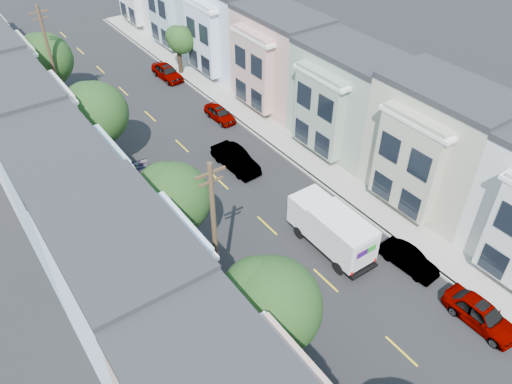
{
  "coord_description": "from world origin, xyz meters",
  "views": [
    {
      "loc": [
        -15.09,
        -14.02,
        23.06
      ],
      "look_at": [
        -0.07,
        7.19,
        2.2
      ],
      "focal_mm": 35.0,
      "sensor_mm": 36.0,
      "label": 1
    }
  ],
  "objects": [
    {
      "name": "ground",
      "position": [
        0.0,
        0.0,
        0.0
      ],
      "size": [
        160.0,
        160.0,
        0.0
      ],
      "primitive_type": "plane",
      "color": "black",
      "rests_on": "ground"
    },
    {
      "name": "road_slab",
      "position": [
        0.0,
        15.0,
        0.01
      ],
      "size": [
        12.0,
        70.0,
        0.02
      ],
      "primitive_type": "cube",
      "color": "black",
      "rests_on": "ground"
    },
    {
      "name": "curb_left",
      "position": [
        -6.05,
        15.0,
        0.07
      ],
      "size": [
        0.3,
        70.0,
        0.15
      ],
      "primitive_type": "cube",
      "color": "gray",
      "rests_on": "ground"
    },
    {
      "name": "curb_right",
      "position": [
        6.05,
        15.0,
        0.07
      ],
      "size": [
        0.3,
        70.0,
        0.15
      ],
      "primitive_type": "cube",
      "color": "gray",
      "rests_on": "ground"
    },
    {
      "name": "sidewalk_left",
      "position": [
        -7.35,
        15.0,
        0.07
      ],
      "size": [
        2.6,
        70.0,
        0.15
      ],
      "primitive_type": "cube",
      "color": "gray",
      "rests_on": "ground"
    },
    {
      "name": "sidewalk_right",
      "position": [
        7.35,
        15.0,
        0.07
      ],
      "size": [
        2.6,
        70.0,
        0.15
      ],
      "primitive_type": "cube",
      "color": "gray",
      "rests_on": "ground"
    },
    {
      "name": "centerline",
      "position": [
        0.0,
        15.0,
        0.0
      ],
      "size": [
        0.12,
        70.0,
        0.01
      ],
      "primitive_type": "cube",
      "color": "gold",
      "rests_on": "ground"
    },
    {
      "name": "townhouse_row_left",
      "position": [
        -11.15,
        15.0,
        0.0
      ],
      "size": [
        5.0,
        70.0,
        8.5
      ],
      "primitive_type": "cube",
      "color": "gray",
      "rests_on": "ground"
    },
    {
      "name": "townhouse_row_right",
      "position": [
        11.15,
        15.0,
        0.0
      ],
      "size": [
        5.0,
        70.0,
        8.5
      ],
      "primitive_type": "cube",
      "color": "gray",
      "rests_on": "ground"
    },
    {
      "name": "tree_b",
      "position": [
        -6.3,
        -2.68,
        4.85
      ],
      "size": [
        4.7,
        4.7,
        7.22
      ],
      "color": "black",
      "rests_on": "ground"
    },
    {
      "name": "tree_c",
      "position": [
        -6.3,
        6.62,
        4.92
      ],
      "size": [
        4.26,
        4.26,
        7.08
      ],
      "color": "black",
      "rests_on": "ground"
    },
    {
      "name": "tree_d",
      "position": [
        -6.3,
        18.67,
        4.84
      ],
      "size": [
        4.7,
        4.7,
        7.2
      ],
      "color": "black",
      "rests_on": "ground"
    },
    {
      "name": "tree_e",
      "position": [
        -6.3,
        30.63,
        4.66
      ],
      "size": [
        4.7,
        4.7,
        7.03
      ],
      "color": "black",
      "rests_on": "ground"
    },
    {
      "name": "tree_far_r",
      "position": [
        6.89,
        30.25,
        3.49
      ],
      "size": [
        2.82,
        2.82,
        4.95
      ],
      "color": "black",
      "rests_on": "ground"
    },
    {
      "name": "utility_pole_near",
      "position": [
        -6.3,
        2.0,
        5.15
      ],
      "size": [
        1.6,
        0.26,
        10.0
      ],
      "color": "#42301E",
      "rests_on": "ground"
    },
    {
      "name": "utility_pole_far",
      "position": [
        -6.3,
        28.0,
        5.15
      ],
      "size": [
        1.6,
        0.26,
        10.0
      ],
      "color": "#42301E",
      "rests_on": "ground"
    },
    {
      "name": "fedex_truck",
      "position": [
        2.11,
        2.03,
        1.63
      ],
      "size": [
        2.34,
        6.08,
        2.92
      ],
      "rotation": [
        0.0,
        0.0,
        -0.01
      ],
      "color": "silver",
      "rests_on": "ground"
    },
    {
      "name": "lead_sedan",
      "position": [
        2.0,
        12.88,
        0.77
      ],
      "size": [
        1.87,
        4.69,
        1.54
      ],
      "primitive_type": "imported",
      "rotation": [
        0.0,
        0.0,
        0.05
      ],
      "color": "black",
      "rests_on": "ground"
    },
    {
      "name": "parked_left_c",
      "position": [
        -4.9,
        -0.66,
        0.72
      ],
      "size": [
        1.79,
        4.41,
        1.44
      ],
      "primitive_type": "imported",
      "rotation": [
        0.0,
        0.0,
        0.06
      ],
      "color": "#AAB2C0",
      "rests_on": "ground"
    },
    {
      "name": "parked_left_d",
      "position": [
        -4.9,
        13.92,
        0.69
      ],
      "size": [
        2.27,
        4.75,
        1.39
      ],
      "primitive_type": "imported",
      "rotation": [
        0.0,
        0.0,
        -0.07
      ],
      "color": "#360F05",
      "rests_on": "ground"
    },
    {
      "name": "parked_right_a",
      "position": [
        4.9,
        -7.2,
        0.73
      ],
      "size": [
        1.76,
        4.52,
        1.46
      ],
      "primitive_type": "imported",
      "rotation": [
        0.0,
        0.0,
        0.01
      ],
      "color": "#56595A",
      "rests_on": "ground"
    },
    {
      "name": "parked_right_b",
      "position": [
        4.9,
        -2.07,
        0.62
      ],
      "size": [
        1.6,
        3.82,
        1.24
      ],
      "primitive_type": "imported",
      "rotation": [
        0.0,
        0.0,
        0.08
      ],
      "color": "white",
      "rests_on": "ground"
    },
    {
      "name": "parked_right_c",
      "position": [
        4.9,
        19.82,
        0.62
      ],
      "size": [
        1.57,
        3.85,
        1.23
      ],
      "primitive_type": "imported",
      "rotation": [
        0.0,
        0.0,
        0.03
      ],
      "color": "black",
      "rests_on": "ground"
    },
    {
      "name": "parked_right_d",
      "position": [
        4.9,
        29.97,
        0.73
      ],
      "size": [
        1.91,
        4.59,
        1.47
      ],
      "primitive_type": "imported",
      "rotation": [
        0.0,
        0.0,
        0.04
      ],
      "color": "black",
      "rests_on": "ground"
    }
  ]
}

